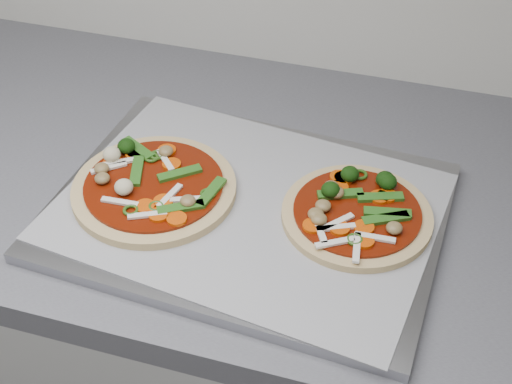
# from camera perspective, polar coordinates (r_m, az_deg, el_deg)

# --- Properties ---
(baking_tray) EXTENTS (0.51, 0.39, 0.02)m
(baking_tray) POSITION_cam_1_polar(r_m,az_deg,el_deg) (0.91, -0.64, -1.53)
(baking_tray) COLOR gray
(baking_tray) RESTS_ON countertop
(parchment) EXTENTS (0.50, 0.39, 0.00)m
(parchment) POSITION_cam_1_polar(r_m,az_deg,el_deg) (0.91, -0.65, -1.12)
(parchment) COLOR #9D9EA3
(parchment) RESTS_ON baking_tray
(pizza_left) EXTENTS (0.23, 0.23, 0.04)m
(pizza_left) POSITION_cam_1_polar(r_m,az_deg,el_deg) (0.93, -8.29, 0.50)
(pizza_left) COLOR tan
(pizza_left) RESTS_ON parchment
(pizza_right) EXTENTS (0.21, 0.21, 0.03)m
(pizza_right) POSITION_cam_1_polar(r_m,az_deg,el_deg) (0.89, 8.04, -1.50)
(pizza_right) COLOR tan
(pizza_right) RESTS_ON parchment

